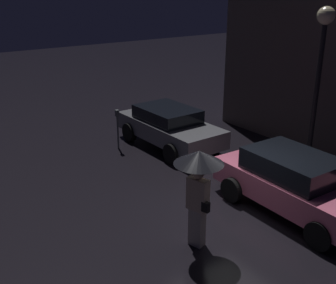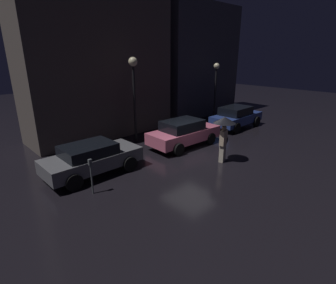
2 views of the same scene
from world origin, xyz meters
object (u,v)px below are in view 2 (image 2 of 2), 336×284
(parked_car_pink, at_px, (184,133))
(street_lamp_far, at_px, (216,81))
(parked_car_grey, at_px, (92,158))
(street_lamp_near, at_px, (134,80))
(pedestrian_with_umbrella, at_px, (224,128))
(parked_car_blue, at_px, (236,116))
(parking_meter, at_px, (91,173))

(parked_car_pink, distance_m, street_lamp_far, 6.89)
(parked_car_grey, bearing_deg, street_lamp_near, 29.18)
(parked_car_grey, relative_size, street_lamp_near, 0.87)
(pedestrian_with_umbrella, bearing_deg, parked_car_grey, -44.31)
(parked_car_blue, height_order, street_lamp_far, street_lamp_far)
(street_lamp_near, relative_size, street_lamp_far, 1.11)
(pedestrian_with_umbrella, distance_m, street_lamp_near, 5.74)
(pedestrian_with_umbrella, distance_m, parking_meter, 6.20)
(street_lamp_near, distance_m, street_lamp_far, 7.47)
(parked_car_grey, relative_size, parked_car_blue, 0.99)
(parked_car_blue, relative_size, street_lamp_near, 0.87)
(parked_car_blue, bearing_deg, pedestrian_with_umbrella, -153.58)
(parked_car_grey, height_order, street_lamp_near, street_lamp_near)
(street_lamp_near, bearing_deg, parked_car_pink, -60.39)
(parked_car_pink, relative_size, pedestrian_with_umbrella, 1.95)
(parking_meter, xyz_separation_m, street_lamp_far, (12.29, 3.83, 2.17))
(parked_car_grey, height_order, street_lamp_far, street_lamp_far)
(parked_car_pink, bearing_deg, street_lamp_far, 24.58)
(street_lamp_far, bearing_deg, parked_car_pink, -157.53)
(parked_car_blue, xyz_separation_m, parking_meter, (-11.71, -1.50, 0.07))
(parking_meter, distance_m, street_lamp_far, 13.06)
(parking_meter, height_order, street_lamp_far, street_lamp_far)
(pedestrian_with_umbrella, xyz_separation_m, parking_meter, (-5.96, 1.48, -0.84))
(parked_car_blue, distance_m, parking_meter, 11.80)
(parked_car_blue, bearing_deg, street_lamp_far, 74.91)
(street_lamp_far, bearing_deg, parked_car_grey, -168.73)
(parking_meter, height_order, street_lamp_near, street_lamp_near)
(street_lamp_near, bearing_deg, pedestrian_with_umbrella, -78.13)
(parked_car_grey, distance_m, street_lamp_far, 11.90)
(parked_car_blue, relative_size, pedestrian_with_umbrella, 1.89)
(parked_car_grey, distance_m, pedestrian_with_umbrella, 6.03)
(pedestrian_with_umbrella, height_order, street_lamp_near, street_lamp_near)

